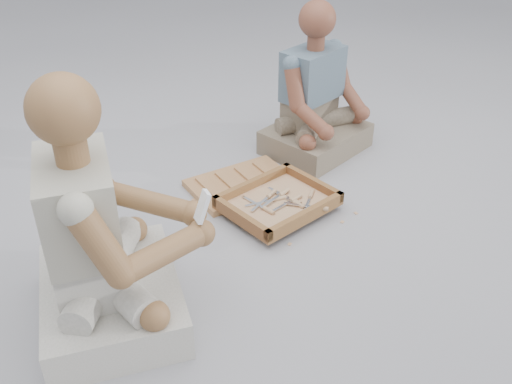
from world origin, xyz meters
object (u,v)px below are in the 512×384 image
companion (316,104)px  craftsman (101,246)px  carved_panel (242,184)px  tool_tray (278,202)px

companion → craftsman: bearing=9.8°
carved_panel → tool_tray: bearing=-80.3°
carved_panel → companion: (0.58, 0.18, 0.27)m
craftsman → tool_tray: bearing=119.2°
craftsman → companion: size_ratio=1.15×
carved_panel → tool_tray: (0.05, -0.30, 0.04)m
craftsman → companion: (1.47, 0.80, -0.05)m
tool_tray → companion: size_ratio=0.68×
carved_panel → craftsman: (-0.89, -0.61, 0.32)m
tool_tray → craftsman: (-0.94, -0.31, 0.28)m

